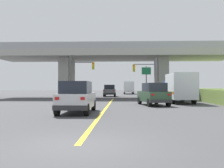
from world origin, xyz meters
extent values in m
plane|color=#424244|center=(0.00, 31.85, 0.00)|extent=(160.00, 160.00, 0.00)
cube|color=#A8A59E|center=(0.00, 31.85, 6.44)|extent=(35.42, 9.00, 0.97)
cube|color=#9A9891|center=(-7.16, 31.85, 2.98)|extent=(1.44, 5.40, 5.96)
cube|color=#9A9891|center=(7.16, 31.85, 2.98)|extent=(1.44, 5.40, 5.96)
cube|color=#9EA0A5|center=(0.00, 27.50, 7.38)|extent=(35.42, 0.20, 0.90)
cube|color=#9EA0A5|center=(0.00, 36.20, 7.38)|extent=(35.42, 0.20, 0.90)
cube|color=yellow|center=(0.00, 14.33, 0.00)|extent=(0.20, 28.66, 0.01)
cube|color=silver|center=(-1.63, 9.22, 0.81)|extent=(1.92, 4.65, 0.90)
cube|color=#1E232D|center=(-1.63, 8.87, 1.64)|extent=(1.69, 2.56, 0.76)
cube|color=#2D2D30|center=(-1.63, 6.95, 0.50)|extent=(1.96, 0.20, 0.28)
cube|color=red|center=(-2.35, 6.88, 1.03)|extent=(0.24, 0.06, 0.16)
cube|color=red|center=(-0.91, 6.88, 1.03)|extent=(0.24, 0.06, 0.16)
cylinder|color=black|center=(-2.49, 10.99, 0.36)|extent=(0.26, 0.72, 0.72)
cylinder|color=black|center=(-0.77, 10.99, 0.36)|extent=(0.26, 0.72, 0.72)
cylinder|color=black|center=(-2.49, 7.45, 0.36)|extent=(0.26, 0.72, 0.72)
cylinder|color=black|center=(-0.77, 7.45, 0.36)|extent=(0.26, 0.72, 0.72)
cube|color=#2D4C33|center=(4.07, 16.11, 0.81)|extent=(2.62, 4.59, 0.90)
cube|color=#1E232D|center=(4.13, 15.79, 1.64)|extent=(2.05, 2.64, 0.76)
cube|color=#2D2D30|center=(4.46, 14.03, 0.50)|extent=(1.90, 0.55, 0.28)
cube|color=red|center=(3.79, 13.84, 1.03)|extent=(0.25, 0.10, 0.16)
cube|color=red|center=(5.16, 14.09, 1.03)|extent=(0.25, 0.10, 0.16)
cylinder|color=black|center=(2.96, 17.54, 0.36)|extent=(0.39, 0.76, 0.72)
cylinder|color=black|center=(4.59, 17.84, 0.36)|extent=(0.39, 0.76, 0.72)
cylinder|color=black|center=(3.55, 14.37, 0.36)|extent=(0.39, 0.76, 0.72)
cylinder|color=black|center=(5.18, 14.68, 0.36)|extent=(0.39, 0.76, 0.72)
cube|color=navy|center=(7.22, 22.56, 1.40)|extent=(2.20, 2.00, 1.90)
cube|color=silver|center=(7.22, 19.13, 1.74)|extent=(2.31, 4.87, 2.58)
cube|color=#B26619|center=(7.22, 19.13, 1.10)|extent=(2.33, 4.77, 0.24)
cylinder|color=black|center=(6.22, 22.56, 0.45)|extent=(0.30, 0.90, 0.90)
cylinder|color=black|center=(8.22, 22.56, 0.45)|extent=(0.30, 0.90, 0.90)
cylinder|color=black|center=(6.22, 17.92, 0.45)|extent=(0.30, 0.90, 0.90)
cylinder|color=black|center=(8.22, 17.92, 0.45)|extent=(0.30, 0.90, 0.90)
cube|color=slate|center=(-0.87, 37.31, 0.81)|extent=(1.99, 4.22, 0.90)
cube|color=#1E232D|center=(-0.87, 36.99, 1.64)|extent=(1.75, 2.32, 0.76)
cube|color=#2D2D30|center=(-0.87, 35.25, 0.50)|extent=(2.03, 0.20, 0.28)
cube|color=red|center=(-1.62, 35.18, 1.03)|extent=(0.24, 0.06, 0.16)
cube|color=red|center=(-0.13, 35.18, 1.03)|extent=(0.24, 0.06, 0.16)
cylinder|color=black|center=(-1.77, 38.87, 0.36)|extent=(0.26, 0.72, 0.72)
cylinder|color=black|center=(0.02, 38.87, 0.36)|extent=(0.26, 0.72, 0.72)
cylinder|color=black|center=(-1.77, 35.75, 0.36)|extent=(0.26, 0.72, 0.72)
cylinder|color=black|center=(0.02, 35.75, 0.36)|extent=(0.26, 0.72, 0.72)
cylinder|color=slate|center=(5.66, 26.34, 2.71)|extent=(0.18, 0.18, 5.41)
cylinder|color=slate|center=(4.24, 26.34, 4.61)|extent=(2.85, 0.12, 0.12)
cube|color=gold|center=(2.81, 26.34, 4.13)|extent=(0.32, 0.26, 0.96)
sphere|color=red|center=(2.81, 26.19, 4.43)|extent=(0.16, 0.16, 0.16)
sphere|color=gold|center=(2.81, 26.19, 4.13)|extent=(0.16, 0.16, 0.16)
sphere|color=green|center=(2.81, 26.19, 3.83)|extent=(0.16, 0.16, 0.16)
cylinder|color=#56595E|center=(-5.66, 27.02, 2.93)|extent=(0.18, 0.18, 5.87)
cylinder|color=#56595E|center=(-4.13, 27.02, 4.97)|extent=(3.06, 0.12, 0.12)
cube|color=gold|center=(-2.60, 27.02, 4.49)|extent=(0.32, 0.26, 0.96)
sphere|color=red|center=(-2.60, 26.87, 4.79)|extent=(0.16, 0.16, 0.16)
sphere|color=gold|center=(-2.60, 26.87, 4.49)|extent=(0.16, 0.16, 0.16)
sphere|color=green|center=(-2.60, 26.87, 4.19)|extent=(0.16, 0.16, 0.16)
cylinder|color=#56595E|center=(4.64, 28.75, 2.28)|extent=(0.14, 0.14, 4.57)
cube|color=#197242|center=(4.64, 28.69, 3.89)|extent=(1.23, 0.08, 0.96)
cube|color=white|center=(4.64, 28.68, 3.89)|extent=(1.31, 0.04, 1.04)
cube|color=silver|center=(2.81, 56.56, 1.40)|extent=(2.20, 2.00, 1.90)
cube|color=silver|center=(2.81, 52.77, 1.65)|extent=(2.31, 5.58, 2.41)
cube|color=#B26619|center=(2.81, 52.77, 1.05)|extent=(2.33, 5.47, 0.24)
cylinder|color=black|center=(1.81, 56.56, 0.45)|extent=(0.30, 0.90, 0.90)
cylinder|color=black|center=(3.81, 56.56, 0.45)|extent=(0.30, 0.90, 0.90)
cylinder|color=black|center=(1.81, 51.37, 0.45)|extent=(0.30, 0.90, 0.90)
cylinder|color=black|center=(3.81, 51.37, 0.45)|extent=(0.30, 0.90, 0.90)
camera|label=1|loc=(1.27, -7.28, 1.68)|focal=41.32mm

